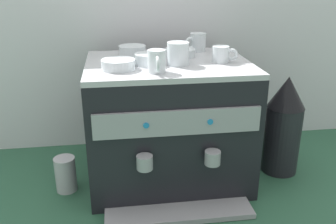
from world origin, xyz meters
TOP-DOWN VIEW (x-y plane):
  - ground_plane at (0.00, 0.00)m, footprint 4.00×4.00m
  - tiled_backsplash_wall at (0.00, 0.37)m, footprint 2.80×0.03m
  - espresso_machine at (0.00, -0.00)m, footprint 0.62×0.58m
  - ceramic_cup_0 at (-0.06, -0.15)m, footprint 0.06×0.10m
  - ceramic_cup_1 at (0.20, -0.04)m, footprint 0.10×0.06m
  - ceramic_cup_2 at (0.03, -0.05)m, footprint 0.08×0.12m
  - ceramic_cup_3 at (0.15, 0.17)m, footprint 0.10×0.07m
  - ceramic_bowl_0 at (0.06, 0.08)m, footprint 0.12×0.12m
  - ceramic_bowl_1 at (-0.08, -0.04)m, footprint 0.10×0.10m
  - ceramic_bowl_2 at (-0.19, -0.09)m, footprint 0.12×0.12m
  - ceramic_bowl_3 at (-0.13, 0.14)m, footprint 0.11×0.11m
  - coffee_grinder at (0.49, -0.03)m, footprint 0.16×0.16m
  - milk_pitcher at (-0.42, -0.06)m, footprint 0.08×0.08m

SIDE VIEW (x-z plane):
  - ground_plane at x=0.00m, z-range 0.00..0.00m
  - milk_pitcher at x=-0.42m, z-range 0.00..0.14m
  - coffee_grinder at x=0.49m, z-range 0.00..0.43m
  - espresso_machine at x=0.00m, z-range 0.00..0.50m
  - ceramic_bowl_0 at x=0.06m, z-range 0.50..0.53m
  - ceramic_bowl_2 at x=-0.19m, z-range 0.50..0.53m
  - ceramic_bowl_3 at x=-0.13m, z-range 0.50..0.53m
  - ceramic_bowl_1 at x=-0.08m, z-range 0.50..0.54m
  - ceramic_cup_1 at x=0.20m, z-range 0.50..0.56m
  - ceramic_cup_3 at x=0.15m, z-range 0.50..0.57m
  - ceramic_cup_0 at x=-0.06m, z-range 0.50..0.58m
  - ceramic_cup_2 at x=0.03m, z-range 0.50..0.58m
  - tiled_backsplash_wall at x=0.00m, z-range 0.00..1.17m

